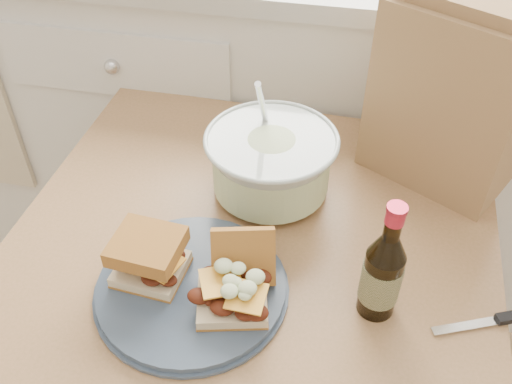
% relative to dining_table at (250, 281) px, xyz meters
% --- Properties ---
extents(cabinet_run, '(2.50, 0.64, 0.94)m').
position_rel_dining_table_xyz_m(cabinet_run, '(0.09, 0.73, -0.12)').
color(cabinet_run, silver).
rests_on(cabinet_run, ground).
extents(dining_table, '(0.85, 0.85, 0.69)m').
position_rel_dining_table_xyz_m(dining_table, '(0.00, 0.00, 0.00)').
color(dining_table, '#AE7B52').
rests_on(dining_table, ground).
extents(plate, '(0.30, 0.30, 0.02)m').
position_rel_dining_table_xyz_m(plate, '(-0.07, -0.12, 0.11)').
color(plate, '#3C4C61').
rests_on(plate, dining_table).
extents(sandwich_left, '(0.11, 0.10, 0.08)m').
position_rel_dining_table_xyz_m(sandwich_left, '(-0.13, -0.11, 0.16)').
color(sandwich_left, beige).
rests_on(sandwich_left, plate).
extents(sandwich_right, '(0.12, 0.16, 0.09)m').
position_rel_dining_table_xyz_m(sandwich_right, '(0.01, -0.12, 0.15)').
color(sandwich_right, beige).
rests_on(sandwich_right, plate).
extents(coleslaw_bowl, '(0.24, 0.24, 0.24)m').
position_rel_dining_table_xyz_m(coleslaw_bowl, '(0.01, 0.14, 0.16)').
color(coleslaw_bowl, silver).
rests_on(coleslaw_bowl, dining_table).
extents(beer_bottle, '(0.06, 0.06, 0.21)m').
position_rel_dining_table_xyz_m(beer_bottle, '(0.22, -0.09, 0.18)').
color(beer_bottle, black).
rests_on(beer_bottle, dining_table).
extents(knife, '(0.16, 0.08, 0.01)m').
position_rel_dining_table_xyz_m(knife, '(0.41, -0.08, 0.11)').
color(knife, silver).
rests_on(knife, dining_table).
extents(paper_bag, '(0.31, 0.27, 0.34)m').
position_rel_dining_table_xyz_m(paper_bag, '(0.31, 0.27, 0.27)').
color(paper_bag, '#A2764E').
rests_on(paper_bag, dining_table).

